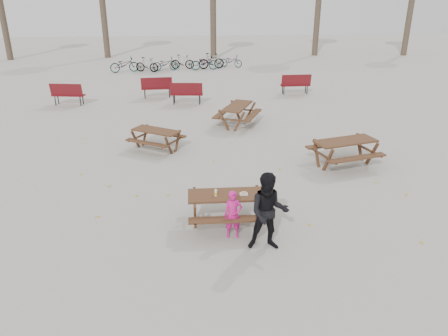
{
  "coord_description": "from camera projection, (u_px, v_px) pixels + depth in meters",
  "views": [
    {
      "loc": [
        -0.76,
        -8.91,
        5.22
      ],
      "look_at": [
        0.0,
        1.0,
        1.0
      ],
      "focal_mm": 35.0,
      "sensor_mm": 36.0,
      "label": 1
    }
  ],
  "objects": [
    {
      "name": "picnic_table_east",
      "position": [
        344.0,
        153.0,
        13.41
      ],
      "size": [
        2.25,
        1.99,
        0.82
      ],
      "primitive_type": null,
      "rotation": [
        0.0,
        0.0,
        0.28
      ],
      "color": "#361C13",
      "rests_on": "ground"
    },
    {
      "name": "park_bench_row",
      "position": [
        179.0,
        89.0,
        20.98
      ],
      "size": [
        12.52,
        2.12,
        1.03
      ],
      "color": "maroon",
      "rests_on": "ground"
    },
    {
      "name": "food_tray",
      "position": [
        244.0,
        194.0,
        9.93
      ],
      "size": [
        0.18,
        0.11,
        0.03
      ],
      "primitive_type": "cube",
      "color": "silver",
      "rests_on": "main_picnic_table"
    },
    {
      "name": "picnic_table_far",
      "position": [
        237.0,
        115.0,
        17.25
      ],
      "size": [
        2.11,
        2.3,
        0.8
      ],
      "primitive_type": null,
      "rotation": [
        0.0,
        0.0,
        1.17
      ],
      "color": "#361C13",
      "rests_on": "ground"
    },
    {
      "name": "soda_bottle",
      "position": [
        216.0,
        193.0,
        9.85
      ],
      "size": [
        0.07,
        0.07,
        0.17
      ],
      "color": "silver",
      "rests_on": "main_picnic_table"
    },
    {
      "name": "picnic_table_north",
      "position": [
        156.0,
        140.0,
        14.72
      ],
      "size": [
        2.05,
        1.95,
        0.69
      ],
      "primitive_type": null,
      "rotation": [
        0.0,
        0.0,
        -0.55
      ],
      "color": "#361C13",
      "rests_on": "ground"
    },
    {
      "name": "ground",
      "position": [
        227.0,
        224.0,
        10.27
      ],
      "size": [
        80.0,
        80.0,
        0.0
      ],
      "primitive_type": "plane",
      "color": "gray",
      "rests_on": "ground"
    },
    {
      "name": "bread_roll",
      "position": [
        244.0,
        192.0,
        9.91
      ],
      "size": [
        0.14,
        0.06,
        0.05
      ],
      "primitive_type": "ellipsoid",
      "color": "tan",
      "rests_on": "food_tray"
    },
    {
      "name": "child",
      "position": [
        233.0,
        215.0,
        9.54
      ],
      "size": [
        0.4,
        0.27,
        1.11
      ],
      "primitive_type": "imported",
      "rotation": [
        0.0,
        0.0,
        -0.0
      ],
      "color": "#CA1978",
      "rests_on": "ground"
    },
    {
      "name": "bicycle_row",
      "position": [
        180.0,
        63.0,
        28.27
      ],
      "size": [
        8.66,
        2.39,
        1.02
      ],
      "color": "black",
      "rests_on": "ground"
    },
    {
      "name": "adult",
      "position": [
        269.0,
        212.0,
        9.0
      ],
      "size": [
        0.89,
        0.72,
        1.72
      ],
      "primitive_type": "imported",
      "rotation": [
        0.0,
        0.0,
        -0.08
      ],
      "color": "black",
      "rests_on": "ground"
    },
    {
      "name": "fallen_leaves",
      "position": [
        237.0,
        179.0,
        12.6
      ],
      "size": [
        11.0,
        11.0,
        0.01
      ],
      "primitive_type": null,
      "color": "#B1912A",
      "rests_on": "ground"
    },
    {
      "name": "main_picnic_table",
      "position": [
        227.0,
        201.0,
        10.04
      ],
      "size": [
        1.8,
        1.45,
        0.78
      ],
      "color": "#361C13",
      "rests_on": "ground"
    }
  ]
}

